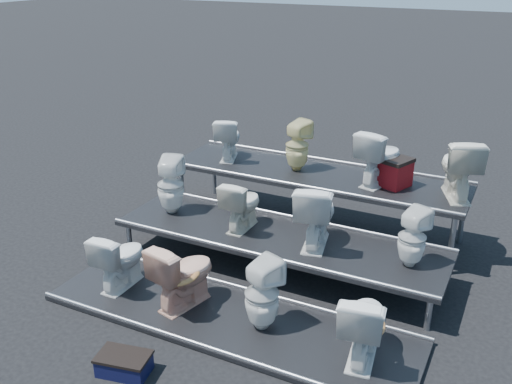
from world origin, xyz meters
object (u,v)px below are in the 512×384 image
at_px(toilet_1, 183,273).
at_px(step_stool, 124,365).
at_px(toilet_10, 380,157).
at_px(toilet_5, 242,204).
at_px(toilet_11, 459,167).
at_px(red_crate, 390,173).
at_px(toilet_4, 171,185).
at_px(toilet_8, 228,138).
at_px(toilet_7, 412,238).
at_px(toilet_2, 262,294).
at_px(toilet_0, 120,259).
at_px(toilet_9, 297,146).
at_px(toilet_3, 364,323).
at_px(toilet_6, 316,214).

distance_m(toilet_1, step_stool, 1.24).
bearing_deg(toilet_10, toilet_5, 58.37).
relative_size(toilet_11, red_crate, 1.69).
distance_m(toilet_4, toilet_8, 1.35).
distance_m(toilet_7, toilet_10, 1.57).
relative_size(toilet_4, red_crate, 1.68).
relative_size(toilet_2, toilet_8, 1.25).
bearing_deg(toilet_0, toilet_11, -142.69).
bearing_deg(toilet_1, red_crate, -108.12).
relative_size(toilet_8, toilet_9, 0.88).
distance_m(toilet_1, red_crate, 3.13).
distance_m(toilet_0, toilet_4, 1.38).
bearing_deg(toilet_2, toilet_9, -53.65).
xyz_separation_m(toilet_3, toilet_10, (-0.62, 2.60, 0.79)).
relative_size(toilet_4, toilet_5, 1.20).
height_order(toilet_3, toilet_8, toilet_8).
distance_m(toilet_2, step_stool, 1.52).
relative_size(toilet_0, toilet_5, 1.08).
xyz_separation_m(toilet_8, step_stool, (0.95, -3.78, -1.09)).
bearing_deg(toilet_9, toilet_6, 141.46).
bearing_deg(toilet_2, toilet_8, -33.80).
distance_m(toilet_3, toilet_8, 3.98).
xyz_separation_m(toilet_1, toilet_11, (2.45, 2.60, 0.81)).
relative_size(toilet_9, step_stool, 1.51).
distance_m(toilet_9, toilet_11, 2.19).
xyz_separation_m(toilet_1, toilet_7, (2.20, 1.30, 0.36)).
bearing_deg(toilet_3, toilet_1, -7.93).
height_order(toilet_1, toilet_8, toilet_8).
bearing_deg(toilet_2, toilet_5, -33.73).
bearing_deg(toilet_3, toilet_9, -63.15).
bearing_deg(toilet_6, toilet_9, -70.45).
relative_size(toilet_1, toilet_3, 1.01).
bearing_deg(toilet_3, toilet_10, -84.50).
distance_m(toilet_3, step_stool, 2.33).
relative_size(toilet_7, step_stool, 1.43).
bearing_deg(toilet_6, toilet_8, -46.05).
relative_size(toilet_2, toilet_11, 1.01).
xyz_separation_m(toilet_2, toilet_3, (1.09, 0.00, -0.01)).
relative_size(toilet_3, toilet_5, 1.17).
distance_m(toilet_4, step_stool, 2.82).
distance_m(toilet_8, step_stool, 4.05).
bearing_deg(toilet_4, toilet_8, -113.70).
bearing_deg(toilet_0, toilet_1, 179.36).
relative_size(toilet_3, step_stool, 1.60).
distance_m(toilet_4, toilet_5, 1.09).
xyz_separation_m(toilet_4, toilet_5, (1.09, 0.00, -0.07)).
bearing_deg(toilet_0, toilet_2, 179.36).
height_order(toilet_9, toilet_10, toilet_10).
relative_size(toilet_7, toilet_10, 0.92).
bearing_deg(toilet_3, toilet_7, -104.15).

